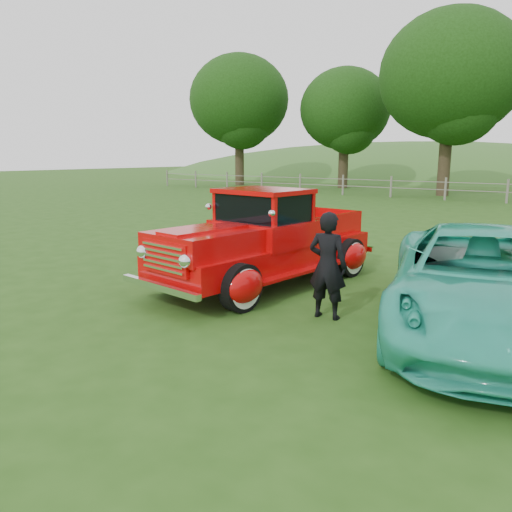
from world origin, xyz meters
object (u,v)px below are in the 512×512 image
Objects in this scene: red_pickup at (266,242)px; man at (328,266)px; tree_near_west at (451,75)px; teal_sedan at (484,282)px; tree_mid_west at (345,109)px; tree_far_west at (239,100)px.

man is at bearing -23.74° from red_pickup.
teal_sedan is at bearing -72.87° from tree_near_west.
man is at bearing -77.74° from tree_near_west.
tree_near_west is at bearing 104.73° from red_pickup.
tree_mid_west is 28.81m from red_pickup.
tree_mid_west is at bearing 119.99° from red_pickup.
red_pickup is at bearing -66.40° from tree_mid_west.
tree_far_west is 1.93× the size of red_pickup.
tree_near_west is 6.57× the size of man.
tree_far_west is 31.40m from red_pickup.
tree_near_west is (8.00, -3.00, 1.25)m from tree_mid_west.
red_pickup is 2.16m from man.
tree_mid_west is 0.81× the size of tree_near_west.
tree_mid_west is 8.63m from tree_near_west.
tree_mid_west is (8.00, 2.00, -0.94)m from tree_far_west.
tree_near_west is 24.05m from red_pickup.
teal_sedan is (3.87, -0.46, -0.08)m from red_pickup.
tree_far_west is at bearing -165.96° from tree_mid_west.
tree_far_west is 8.30m from tree_mid_west.
man is at bearing -179.58° from teal_sedan.
tree_far_west is at bearing -57.11° from man.
tree_far_west is 6.26× the size of man.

